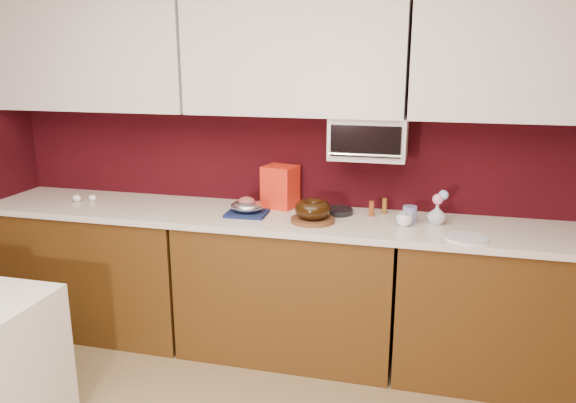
% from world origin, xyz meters
% --- Properties ---
extents(wall_back, '(4.00, 0.02, 2.50)m').
position_xyz_m(wall_back, '(0.00, 2.25, 1.25)').
color(wall_back, '#33070C').
rests_on(wall_back, floor).
extents(base_cabinet_left, '(1.31, 0.58, 0.86)m').
position_xyz_m(base_cabinet_left, '(-1.33, 1.94, 0.43)').
color(base_cabinet_left, '#503210').
rests_on(base_cabinet_left, floor).
extents(base_cabinet_center, '(1.31, 0.58, 0.86)m').
position_xyz_m(base_cabinet_center, '(0.00, 1.94, 0.43)').
color(base_cabinet_center, '#503210').
rests_on(base_cabinet_center, floor).
extents(base_cabinet_right, '(1.31, 0.58, 0.86)m').
position_xyz_m(base_cabinet_right, '(1.33, 1.94, 0.43)').
color(base_cabinet_right, '#503210').
rests_on(base_cabinet_right, floor).
extents(countertop, '(4.00, 0.62, 0.04)m').
position_xyz_m(countertop, '(0.00, 1.94, 0.88)').
color(countertop, silver).
rests_on(countertop, base_cabinet_center).
extents(upper_cabinet_left, '(1.31, 0.33, 0.70)m').
position_xyz_m(upper_cabinet_left, '(-1.33, 2.08, 1.85)').
color(upper_cabinet_left, white).
rests_on(upper_cabinet_left, wall_back).
extents(upper_cabinet_center, '(1.31, 0.33, 0.70)m').
position_xyz_m(upper_cabinet_center, '(0.00, 2.08, 1.85)').
color(upper_cabinet_center, white).
rests_on(upper_cabinet_center, wall_back).
extents(upper_cabinet_right, '(1.31, 0.33, 0.70)m').
position_xyz_m(upper_cabinet_right, '(1.33, 2.08, 1.85)').
color(upper_cabinet_right, white).
rests_on(upper_cabinet_right, wall_back).
extents(toaster_oven, '(0.45, 0.30, 0.25)m').
position_xyz_m(toaster_oven, '(0.45, 2.10, 1.38)').
color(toaster_oven, white).
rests_on(toaster_oven, upper_cabinet_center).
extents(toaster_oven_door, '(0.40, 0.02, 0.18)m').
position_xyz_m(toaster_oven_door, '(0.45, 1.94, 1.38)').
color(toaster_oven_door, black).
rests_on(toaster_oven_door, toaster_oven).
extents(toaster_oven_handle, '(0.42, 0.02, 0.02)m').
position_xyz_m(toaster_oven_handle, '(0.45, 1.93, 1.30)').
color(toaster_oven_handle, silver).
rests_on(toaster_oven_handle, toaster_oven).
extents(cake_base, '(0.30, 0.30, 0.02)m').
position_xyz_m(cake_base, '(0.17, 1.86, 0.91)').
color(cake_base, brown).
rests_on(cake_base, countertop).
extents(bundt_cake, '(0.25, 0.25, 0.09)m').
position_xyz_m(bundt_cake, '(0.17, 1.86, 0.98)').
color(bundt_cake, black).
rests_on(bundt_cake, cake_base).
extents(navy_towel, '(0.25, 0.22, 0.02)m').
position_xyz_m(navy_towel, '(-0.26, 1.91, 0.91)').
color(navy_towel, '#14204B').
rests_on(navy_towel, countertop).
extents(foil_ham_nest, '(0.25, 0.23, 0.08)m').
position_xyz_m(foil_ham_nest, '(-0.26, 1.91, 0.96)').
color(foil_ham_nest, silver).
rests_on(foil_ham_nest, navy_towel).
extents(roasted_ham, '(0.13, 0.12, 0.07)m').
position_xyz_m(roasted_ham, '(-0.26, 1.91, 0.98)').
color(roasted_ham, '#A2524A').
rests_on(roasted_ham, foil_ham_nest).
extents(pandoro_box, '(0.23, 0.22, 0.27)m').
position_xyz_m(pandoro_box, '(-0.11, 2.14, 1.03)').
color(pandoro_box, red).
rests_on(pandoro_box, countertop).
extents(dark_pan, '(0.24, 0.24, 0.03)m').
position_xyz_m(dark_pan, '(0.28, 2.07, 0.92)').
color(dark_pan, black).
rests_on(dark_pan, countertop).
extents(coffee_mug, '(0.10, 0.10, 0.09)m').
position_xyz_m(coffee_mug, '(0.69, 1.91, 0.94)').
color(coffee_mug, white).
rests_on(coffee_mug, countertop).
extents(blue_jar, '(0.10, 0.10, 0.10)m').
position_xyz_m(blue_jar, '(0.72, 1.98, 0.95)').
color(blue_jar, navy).
rests_on(blue_jar, countertop).
extents(flower_vase, '(0.10, 0.10, 0.13)m').
position_xyz_m(flower_vase, '(0.87, 2.00, 0.97)').
color(flower_vase, silver).
rests_on(flower_vase, countertop).
extents(flower_pink, '(0.06, 0.06, 0.06)m').
position_xyz_m(flower_pink, '(0.87, 2.00, 1.05)').
color(flower_pink, '#FF93C1').
rests_on(flower_pink, flower_vase).
extents(flower_blue, '(0.06, 0.06, 0.06)m').
position_xyz_m(flower_blue, '(0.90, 2.02, 1.07)').
color(flower_blue, '#99CFF5').
rests_on(flower_blue, flower_vase).
extents(china_plate, '(0.24, 0.24, 0.01)m').
position_xyz_m(china_plate, '(1.03, 1.75, 0.91)').
color(china_plate, white).
rests_on(china_plate, countertop).
extents(amber_bottle, '(0.04, 0.04, 0.09)m').
position_xyz_m(amber_bottle, '(0.49, 2.07, 0.95)').
color(amber_bottle, brown).
rests_on(amber_bottle, countertop).
extents(egg_left, '(0.07, 0.07, 0.05)m').
position_xyz_m(egg_left, '(-1.46, 1.94, 0.92)').
color(egg_left, white).
rests_on(egg_left, countertop).
extents(egg_right, '(0.07, 0.06, 0.04)m').
position_xyz_m(egg_right, '(-1.37, 1.98, 0.92)').
color(egg_right, white).
rests_on(egg_right, countertop).
extents(amber_bottle_tall, '(0.04, 0.04, 0.10)m').
position_xyz_m(amber_bottle_tall, '(0.56, 2.14, 0.95)').
color(amber_bottle_tall, brown).
rests_on(amber_bottle_tall, countertop).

